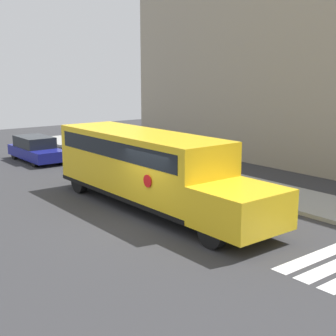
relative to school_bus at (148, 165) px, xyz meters
The scene contains 4 objects.
ground_plane 2.68m from the school_bus, 37.07° to the right, with size 60.00×60.00×0.00m, color #333335.
sidewalk_strip 5.71m from the school_bus, 72.01° to the left, with size 44.00×3.00×0.15m.
school_bus is the anchor object (origin of this frame).
parked_car 11.78m from the school_bus, behind, with size 4.60×1.79×1.44m.
Camera 1 is at (12.60, -8.96, 5.16)m, focal length 50.00 mm.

